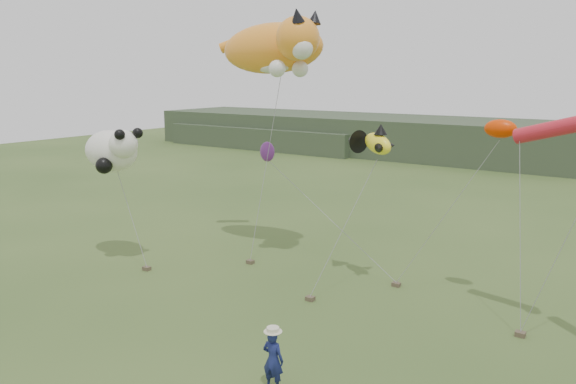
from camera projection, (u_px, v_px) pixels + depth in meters
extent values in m
plane|color=#385123|center=(248.00, 350.00, 17.67)|extent=(120.00, 120.00, 0.00)
cube|color=#2D3D28|center=(541.00, 145.00, 53.57)|extent=(90.00, 12.00, 4.00)
cube|color=#2D3D28|center=(270.00, 137.00, 67.94)|extent=(25.00, 8.00, 2.50)
imported|color=navy|center=(273.00, 360.00, 15.32)|extent=(0.66, 0.47, 1.73)
cube|color=brown|center=(250.00, 262.00, 25.80)|extent=(0.32, 0.26, 0.17)
cube|color=brown|center=(310.00, 299.00, 21.55)|extent=(0.32, 0.26, 0.17)
cube|color=brown|center=(520.00, 334.00, 18.59)|extent=(0.32, 0.26, 0.17)
cube|color=brown|center=(147.00, 268.00, 24.92)|extent=(0.32, 0.26, 0.17)
cube|color=brown|center=(396.00, 284.00, 23.00)|extent=(0.32, 0.26, 0.17)
ellipsoid|color=orange|center=(272.00, 48.00, 26.10)|extent=(5.47, 3.11, 2.56)
sphere|color=orange|center=(298.00, 38.00, 24.02)|extent=(1.90, 1.90, 1.90)
cone|color=black|center=(297.00, 15.00, 23.24)|extent=(0.59, 0.72, 0.71)
cone|color=black|center=(315.00, 17.00, 23.97)|extent=(0.59, 0.68, 0.67)
sphere|color=white|center=(302.00, 48.00, 23.62)|extent=(0.95, 0.95, 0.95)
ellipsoid|color=white|center=(272.00, 67.00, 25.90)|extent=(1.85, 0.93, 0.58)
sphere|color=white|center=(277.00, 69.00, 24.12)|extent=(0.74, 0.74, 0.74)
sphere|color=white|center=(300.00, 69.00, 25.19)|extent=(0.74, 0.74, 0.74)
cylinder|color=orange|center=(238.00, 42.00, 28.22)|extent=(1.96, 1.44, 1.14)
ellipsoid|color=yellow|center=(378.00, 144.00, 22.12)|extent=(1.71, 1.25, 1.08)
cone|color=black|center=(353.00, 141.00, 23.07)|extent=(1.07, 1.17, 0.94)
cone|color=black|center=(381.00, 129.00, 21.95)|extent=(0.52, 0.52, 0.42)
cone|color=black|center=(379.00, 148.00, 21.55)|extent=(0.55, 0.59, 0.42)
cone|color=black|center=(391.00, 146.00, 22.39)|extent=(0.55, 0.59, 0.42)
cylinder|color=red|center=(558.00, 128.00, 18.21)|extent=(2.90, 1.22, 1.27)
ellipsoid|color=white|center=(111.00, 151.00, 25.75)|extent=(2.86, 1.90, 1.90)
sphere|color=white|center=(123.00, 144.00, 24.70)|extent=(1.27, 1.27, 1.27)
sphere|color=black|center=(120.00, 135.00, 24.09)|extent=(0.47, 0.47, 0.47)
sphere|color=black|center=(138.00, 133.00, 24.75)|extent=(0.47, 0.47, 0.47)
sphere|color=black|center=(104.00, 166.00, 24.88)|extent=(0.74, 0.74, 0.74)
sphere|color=black|center=(106.00, 158.00, 26.56)|extent=(0.74, 0.74, 0.74)
ellipsoid|color=#DC3200|center=(501.00, 129.00, 20.33)|extent=(1.16, 0.68, 0.68)
ellipsoid|color=#642579|center=(267.00, 152.00, 29.08)|extent=(0.85, 0.57, 1.04)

